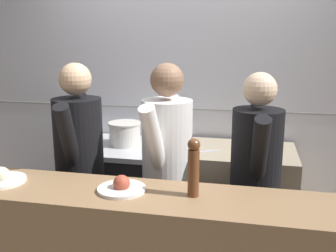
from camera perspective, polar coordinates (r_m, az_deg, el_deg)
The scene contains 12 objects.
wall_back_tiled at distance 3.55m, azimuth 2.35°, elevation 4.99°, with size 8.00×0.06×2.60m.
oven_range at distance 3.51m, azimuth -6.60°, elevation -9.71°, with size 0.89×0.71×0.88m.
prep_counter at distance 3.34m, azimuth 9.60°, elevation -10.90°, with size 0.94×0.65×0.90m.
stock_pot at distance 3.34m, azimuth -6.31°, elevation -1.02°, with size 0.28×0.28×0.20m.
mixing_bowl_steel at distance 3.21m, azimuth 11.00°, elevation -2.43°, with size 0.21×0.21×0.10m.
chefs_knife at distance 3.05m, azimuth 3.26°, elevation -3.84°, with size 0.37×0.21×0.02m.
plated_dish_main at distance 2.45m, azimuth -23.01°, elevation -7.00°, with size 0.27×0.27×0.09m.
plated_dish_appetiser at distance 2.15m, azimuth -6.74°, elevation -8.77°, with size 0.26×0.26×0.09m.
pepper_mill at distance 2.03m, azimuth 3.73°, elevation -5.86°, with size 0.07×0.07×0.31m.
chef_head_cook at distance 2.80m, azimuth -12.66°, elevation -5.91°, with size 0.37×0.71×1.62m.
chef_sous at distance 2.64m, azimuth -0.14°, elevation -6.67°, with size 0.39×0.71×1.63m.
chef_line at distance 2.62m, azimuth 12.51°, elevation -7.82°, with size 0.34×0.69×1.58m.
Camera 1 is at (0.60, -2.12, 1.80)m, focal length 42.00 mm.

